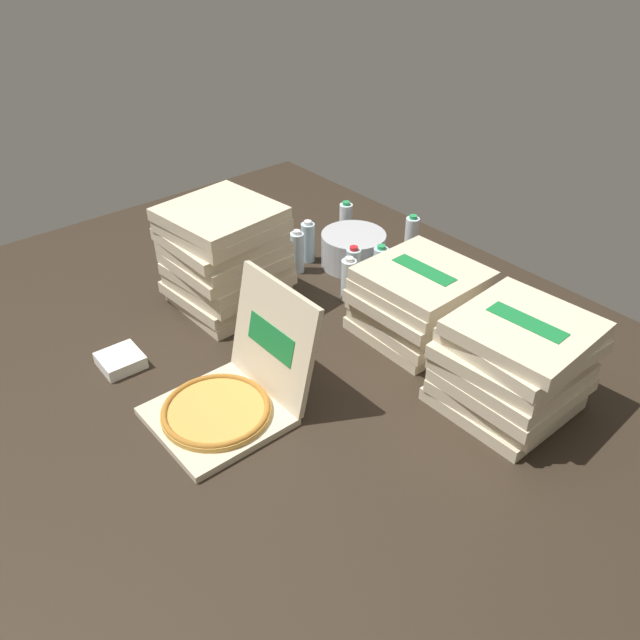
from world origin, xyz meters
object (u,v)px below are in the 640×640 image
object	(u,v)px
pizza_stack_left_near	(513,365)
water_bottle_0	(346,222)
water_bottle_4	(380,267)
ice_bucket	(353,249)
water_bottle_6	(297,252)
water_bottle_3	(353,269)
napkin_pile	(121,360)
water_bottle_1	(411,236)
open_pizza_box	(232,392)
water_bottle_2	(308,242)
pizza_stack_right_mid	(418,302)
pizza_stack_right_far	(225,258)
water_bottle_5	(349,280)

from	to	relation	value
pizza_stack_left_near	water_bottle_0	bearing A→B (deg)	162.90
pizza_stack_left_near	water_bottle_4	world-z (taller)	pizza_stack_left_near
water_bottle_0	water_bottle_4	bearing A→B (deg)	-23.11
ice_bucket	water_bottle_0	bearing A→B (deg)	146.31
water_bottle_4	water_bottle_6	size ratio (longest dim) A/B	1.00
pizza_stack_left_near	water_bottle_3	world-z (taller)	pizza_stack_left_near
napkin_pile	water_bottle_1	bearing A→B (deg)	86.32
water_bottle_1	ice_bucket	bearing A→B (deg)	-111.19
open_pizza_box	ice_bucket	bearing A→B (deg)	116.18
water_bottle_2	water_bottle_3	world-z (taller)	same
pizza_stack_left_near	pizza_stack_right_mid	world-z (taller)	pizza_stack_left_near
pizza_stack_right_far	water_bottle_5	distance (m)	0.51
water_bottle_1	water_bottle_6	bearing A→B (deg)	-113.71
water_bottle_5	water_bottle_6	size ratio (longest dim) A/B	1.00
pizza_stack_right_far	water_bottle_1	size ratio (longest dim) A/B	2.22
napkin_pile	ice_bucket	bearing A→B (deg)	90.65
napkin_pile	water_bottle_0	bearing A→B (deg)	99.53
water_bottle_1	water_bottle_5	distance (m)	0.50
water_bottle_0	water_bottle_2	world-z (taller)	same
water_bottle_2	water_bottle_6	size ratio (longest dim) A/B	1.00
water_bottle_4	pizza_stack_left_near	bearing A→B (deg)	-13.82
water_bottle_5	napkin_pile	distance (m)	0.95
pizza_stack_right_far	pizza_stack_right_mid	xyz separation A→B (m)	(0.65, 0.44, -0.07)
water_bottle_4	napkin_pile	distance (m)	1.13
water_bottle_1	water_bottle_3	world-z (taller)	same
pizza_stack_right_far	open_pizza_box	bearing A→B (deg)	-31.89
water_bottle_3	water_bottle_4	world-z (taller)	same
open_pizza_box	water_bottle_3	world-z (taller)	open_pizza_box
ice_bucket	water_bottle_0	size ratio (longest dim) A/B	1.45
water_bottle_0	napkin_pile	world-z (taller)	water_bottle_0
pizza_stack_right_mid	water_bottle_6	size ratio (longest dim) A/B	2.11
open_pizza_box	ice_bucket	xyz separation A→B (m)	(-0.48, 0.97, -0.00)
pizza_stack_right_far	ice_bucket	size ratio (longest dim) A/B	1.52
water_bottle_4	napkin_pile	xyz separation A→B (m)	(-0.21, -1.10, -0.07)
pizza_stack_right_far	water_bottle_3	size ratio (longest dim) A/B	2.22
water_bottle_0	water_bottle_2	size ratio (longest dim) A/B	1.00
ice_bucket	water_bottle_4	size ratio (longest dim) A/B	1.45
pizza_stack_left_near	water_bottle_2	world-z (taller)	pizza_stack_left_near
ice_bucket	napkin_pile	distance (m)	1.15
open_pizza_box	water_bottle_0	distance (m)	1.30
pizza_stack_right_mid	water_bottle_0	bearing A→B (deg)	157.71
pizza_stack_right_mid	ice_bucket	bearing A→B (deg)	162.46
napkin_pile	pizza_stack_right_far	bearing A→B (deg)	101.17
water_bottle_4	pizza_stack_right_mid	bearing A→B (deg)	-21.24
pizza_stack_left_near	napkin_pile	size ratio (longest dim) A/B	2.99
pizza_stack_right_mid	napkin_pile	distance (m)	1.12
pizza_stack_right_far	water_bottle_4	size ratio (longest dim) A/B	2.22
water_bottle_6	pizza_stack_left_near	bearing A→B (deg)	-0.64
open_pizza_box	pizza_stack_right_mid	bearing A→B (deg)	84.29
water_bottle_0	napkin_pile	distance (m)	1.30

